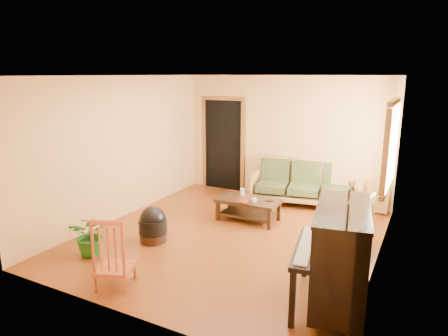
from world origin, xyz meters
The scene contains 16 objects.
floor centered at (0.00, 0.00, 0.00)m, with size 5.00×5.00×0.00m, color #59260B.
doorway centered at (-1.45, 2.48, 1.02)m, with size 1.08×0.16×2.05m, color black.
window centered at (2.21, 1.30, 1.50)m, with size 0.12×1.36×1.46m, color white.
sofa centered at (0.58, 2.17, 0.46)m, with size 2.15×0.90×0.92m, color olive.
coffee_table centered at (-0.06, 0.82, 0.21)m, with size 1.13×0.62×0.41m, color black.
armchair centered at (1.72, 0.62, 0.41)m, with size 0.77×0.81×0.81m, color olive.
piano centered at (2.00, -1.22, 0.60)m, with size 0.80×1.35×1.19m, color black.
footstool centered at (-1.02, -0.74, 0.22)m, with size 0.45×0.45×0.43m, color black.
red_chair centered at (-0.60, -2.06, 0.47)m, with size 0.44×0.48×0.93m, color #96361B.
leaning_frame centered at (1.96, 2.36, 0.30)m, with size 0.45×0.10×0.61m, color #AE893A.
ceramic_crock centered at (1.78, 2.27, 0.11)m, with size 0.18×0.18×0.23m, color #3747A6.
potted_plant centered at (-1.51, -1.57, 0.32)m, with size 0.58×0.50×0.64m, color #185518.
book centered at (-0.12, 0.64, 0.42)m, with size 0.15×0.21×0.02m, color maroon.
candle centered at (-0.26, 0.98, 0.48)m, with size 0.08×0.08×0.13m, color white.
glass_jar centered at (0.10, 0.72, 0.44)m, with size 0.09×0.09×0.06m, color white.
remote centered at (0.33, 0.86, 0.42)m, with size 0.14×0.04×0.01m, color black.
Camera 1 is at (2.77, -5.51, 2.63)m, focal length 32.00 mm.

